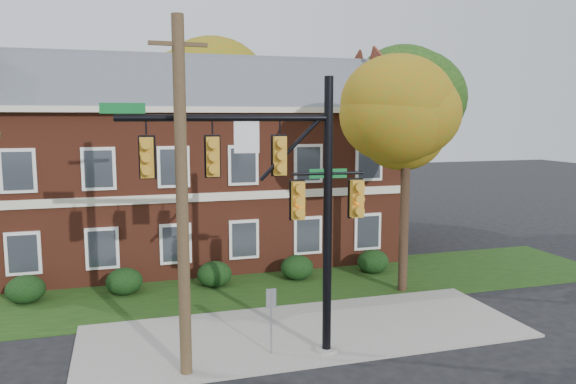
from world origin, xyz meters
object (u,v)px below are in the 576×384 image
object	(u,v)px
sign_post	(271,311)
hedge_right	(297,267)
hedge_far_left	(25,289)
utility_pole	(182,200)
apartment_building	(195,155)
hedge_center	(215,274)
hedge_left	(124,281)
tree_far_rear	(199,84)
tree_right_rear	(400,93)
hedge_far_right	(373,261)
traffic_signal	(278,187)
tree_near_right	(414,121)

from	to	relation	value
sign_post	hedge_right	bearing A→B (deg)	69.29
hedge_far_left	sign_post	size ratio (longest dim) A/B	0.70
utility_pole	sign_post	world-z (taller)	utility_pole
apartment_building	hedge_center	bearing A→B (deg)	-90.00
hedge_left	tree_far_rear	xyz separation A→B (m)	(4.84, 13.09, 8.32)
hedge_right	tree_far_rear	distance (m)	15.66
tree_right_rear	apartment_building	bearing A→B (deg)	-175.67
apartment_building	hedge_right	size ratio (longest dim) A/B	13.43
utility_pole	hedge_left	bearing A→B (deg)	98.37
hedge_right	hedge_far_right	bearing A→B (deg)	0.00
hedge_left	traffic_signal	size ratio (longest dim) A/B	0.18
apartment_building	tree_far_rear	world-z (taller)	tree_far_rear
tree_far_rear	hedge_far_right	bearing A→B (deg)	-66.63
tree_right_rear	tree_far_rear	world-z (taller)	tree_far_rear
tree_far_rear	hedge_left	bearing A→B (deg)	-110.29
hedge_far_right	tree_far_rear	xyz separation A→B (m)	(-5.66, 13.09, 8.32)
hedge_far_right	sign_post	xyz separation A→B (m)	(-6.53, -7.08, 0.83)
hedge_far_left	tree_far_rear	world-z (taller)	tree_far_rear
hedge_left	apartment_building	bearing A→B (deg)	56.33
tree_right_rear	tree_far_rear	xyz separation A→B (m)	(-9.97, 6.98, 0.72)
hedge_left	hedge_far_left	bearing A→B (deg)	180.00
tree_right_rear	hedge_right	bearing A→B (deg)	-141.98
utility_pole	apartment_building	bearing A→B (deg)	78.40
apartment_building	hedge_far_left	xyz separation A→B (m)	(-7.00, -5.25, -4.46)
hedge_far_left	traffic_signal	distance (m)	11.41
hedge_far_left	sign_post	world-z (taller)	sign_post
tree_far_rear	utility_pole	size ratio (longest dim) A/B	1.24
utility_pole	sign_post	distance (m)	4.22
tree_far_rear	apartment_building	bearing A→B (deg)	-99.71
hedge_right	sign_post	world-z (taller)	sign_post
tree_right_rear	sign_post	size ratio (longest dim) A/B	5.32
apartment_building	utility_pole	size ratio (longest dim) A/B	2.02
hedge_right	tree_far_rear	bearing A→B (deg)	99.36
hedge_far_left	hedge_right	xyz separation A→B (m)	(10.50, 0.00, 0.00)
sign_post	tree_right_rear	bearing A→B (deg)	53.02
hedge_center	hedge_far_left	bearing A→B (deg)	180.00
tree_right_rear	traffic_signal	xyz separation A→B (m)	(-10.70, -13.39, -3.21)
hedge_left	hedge_center	bearing A→B (deg)	0.00
hedge_left	traffic_signal	bearing A→B (deg)	-60.48
tree_near_right	tree_far_rear	size ratio (longest dim) A/B	0.74
tree_near_right	sign_post	bearing A→B (deg)	-147.86
apartment_building	tree_right_rear	world-z (taller)	tree_right_rear
tree_near_right	utility_pole	bearing A→B (deg)	-152.64
hedge_left	utility_pole	distance (m)	8.82
apartment_building	tree_near_right	xyz separation A→B (m)	(7.22, -8.09, 1.68)
hedge_right	hedge_far_left	bearing A→B (deg)	180.00
tree_right_rear	hedge_far_left	bearing A→B (deg)	-161.55
apartment_building	sign_post	distance (m)	12.86
hedge_far_right	tree_right_rear	distance (m)	10.66
hedge_far_left	tree_near_right	xyz separation A→B (m)	(14.22, -2.83, 6.14)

